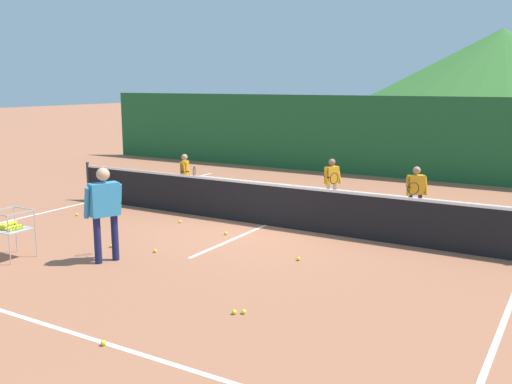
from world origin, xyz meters
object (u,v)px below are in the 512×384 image
Objects in this scene: tennis_net at (266,204)px; tennis_ball_6 at (298,259)px; student_2 at (416,188)px; tennis_ball_5 at (234,312)px; tennis_ball_3 at (103,343)px; tennis_ball_2 at (226,233)px; ball_cart at (11,227)px; tennis_ball_4 at (77,215)px; tennis_ball_9 at (111,246)px; student_1 at (332,178)px; tennis_ball_1 at (244,312)px; tennis_ball_8 at (180,222)px; student_0 at (185,173)px; tennis_ball_0 at (155,251)px.

tennis_net reaches higher than tennis_ball_6.
student_2 is 18.87× the size of tennis_ball_5.
student_2 is 8.52m from tennis_ball_3.
tennis_ball_3 is (1.23, -6.23, -0.47)m from tennis_net.
tennis_ball_2 is at bearing 159.02° from tennis_ball_6.
student_2 reaches higher than ball_cart.
tennis_ball_4 is (-4.40, -1.53, -0.47)m from tennis_net.
tennis_ball_2 and tennis_ball_9 have the same top height.
ball_cart is at bearing -115.43° from student_1.
tennis_ball_1 is 2.60m from tennis_ball_6.
tennis_ball_9 is at bearing -119.33° from tennis_net.
tennis_ball_6 and tennis_ball_9 have the same top height.
tennis_ball_3 and tennis_ball_6 have the same top height.
tennis_ball_2 is at bearing -12.57° from tennis_ball_8.
tennis_net is 165.73× the size of tennis_ball_5.
tennis_ball_2 is (-3.11, -3.27, -0.74)m from student_2.
tennis_ball_8 is 2.26m from tennis_ball_9.
tennis_ball_5 is (5.40, -5.95, -0.73)m from student_0.
tennis_ball_4 is at bearing 149.73° from tennis_ball_9.
tennis_ball_2 and tennis_ball_6 have the same top height.
student_1 is 5.60m from tennis_ball_0.
tennis_ball_4 is (-6.61, 3.00, 0.00)m from tennis_ball_1.
student_0 is 1.00× the size of student_1.
tennis_ball_1 is 4.22m from tennis_ball_2.
student_2 reaches higher than tennis_ball_5.
student_0 reaches higher than tennis_ball_4.
tennis_ball_1 is (5.00, -0.03, -0.56)m from ball_cart.
tennis_ball_6 is at bearing 20.09° from tennis_ball_0.
tennis_ball_5 is at bearing -95.83° from student_2.
tennis_ball_3 and tennis_ball_4 have the same top height.
tennis_ball_0 is at bearing -159.91° from tennis_ball_6.
tennis_ball_6 is at bearing 96.65° from tennis_ball_5.
tennis_net is at bearing -102.13° from student_1.
tennis_ball_9 is at bearing 133.34° from tennis_ball_3.
tennis_ball_9 is (-1.41, -1.93, 0.00)m from tennis_ball_2.
tennis_ball_2 is 1.52m from tennis_ball_8.
ball_cart reaches higher than tennis_ball_2.
tennis_ball_4 is 3.08m from tennis_ball_9.
tennis_ball_1 is 1.00× the size of tennis_ball_3.
tennis_net is 5.06m from tennis_ball_1.
student_1 reaches higher than tennis_ball_4.
tennis_ball_1 and tennis_ball_8 have the same top height.
student_1 is at bearing 105.77° from tennis_ball_6.
tennis_net is 4.68m from tennis_ball_4.
tennis_ball_6 is 3.70m from tennis_ball_9.
tennis_ball_9 is at bearing -162.36° from tennis_ball_6.
ball_cart is at bearing -126.43° from tennis_ball_2.
tennis_net is 165.73× the size of tennis_ball_8.
student_1 is 6.41m from tennis_ball_4.
student_2 is 4.57m from tennis_ball_2.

